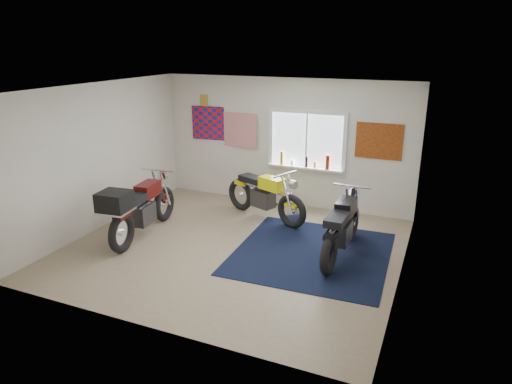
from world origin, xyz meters
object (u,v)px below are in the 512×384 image
at_px(navy_rug, 312,253).
at_px(maroon_tourer, 138,208).
at_px(yellow_triumph, 265,196).
at_px(black_chrome_bike, 342,229).

bearing_deg(navy_rug, maroon_tourer, -168.52).
distance_m(yellow_triumph, black_chrome_bike, 2.08).
xyz_separation_m(yellow_triumph, black_chrome_bike, (1.79, -1.06, 0.01)).
relative_size(yellow_triumph, maroon_tourer, 0.91).
height_order(navy_rug, maroon_tourer, maroon_tourer).
bearing_deg(maroon_tourer, black_chrome_bike, -83.87).
height_order(navy_rug, yellow_triumph, yellow_triumph).
bearing_deg(yellow_triumph, black_chrome_bike, -9.01).
bearing_deg(black_chrome_bike, yellow_triumph, 61.42).
bearing_deg(navy_rug, black_chrome_bike, 16.52).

